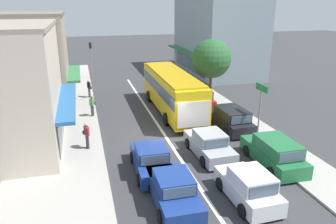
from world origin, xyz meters
TOP-DOWN VIEW (x-y plane):
  - ground_plane at (0.00, 0.00)m, footprint 140.00×140.00m
  - lane_centre_line at (0.00, 4.00)m, footprint 0.20×28.00m
  - sidewalk_left at (-6.80, 6.00)m, footprint 5.20×44.00m
  - kerb_right at (6.20, 6.00)m, footprint 2.80×44.00m
  - shopfront_mid_block at (-10.18, 9.93)m, footprint 9.02×7.20m
  - building_right_far at (11.48, 19.47)m, footprint 8.10×13.77m
  - city_bus at (1.84, 5.54)m, footprint 2.80×10.87m
  - sedan_behind_bus_mid at (-1.59, -6.92)m, footprint 1.95×4.23m
  - sedan_queue_far_back at (-1.92, -3.83)m, footprint 1.99×4.25m
  - sedan_behind_bus_near at (1.76, -2.77)m, footprint 1.96×4.23m
  - hatchback_adjacent_lane_trail at (1.72, -7.58)m, footprint 1.89×3.74m
  - parked_wagon_kerb_front at (4.74, -4.85)m, footprint 1.99×4.53m
  - parked_wagon_kerb_second at (4.74, 0.74)m, footprint 2.03×4.55m
  - parked_wagon_kerb_third at (4.41, 6.46)m, footprint 1.99×4.53m
  - parked_wagon_kerb_rear at (4.48, 11.78)m, footprint 1.95×4.51m
  - traffic_light_downstreet at (-3.92, 19.56)m, footprint 0.32×0.24m
  - directional_road_sign at (6.10, -0.77)m, footprint 0.10×1.40m
  - street_tree_right at (5.81, 7.16)m, footprint 3.37×3.37m
  - pedestrian_with_handbag_near at (-5.10, -0.24)m, footprint 0.41×0.65m
  - pedestrian_browsing_midblock at (-4.52, 5.73)m, footprint 0.47×0.63m
  - pedestrian_far_walker at (-4.54, 11.17)m, footprint 0.39×0.65m

SIDE VIEW (x-z plane):
  - ground_plane at x=0.00m, z-range 0.00..0.00m
  - lane_centre_line at x=0.00m, z-range 0.00..0.01m
  - kerb_right at x=6.20m, z-range 0.00..0.12m
  - sidewalk_left at x=-6.80m, z-range 0.00..0.14m
  - sedan_behind_bus_mid at x=-1.59m, z-range -0.07..1.40m
  - sedan_queue_far_back at x=-1.92m, z-range -0.07..1.40m
  - sedan_behind_bus_near at x=1.76m, z-range -0.07..1.40m
  - hatchback_adjacent_lane_trail at x=1.72m, z-range -0.06..1.48m
  - parked_wagon_kerb_front at x=4.74m, z-range -0.04..1.53m
  - parked_wagon_kerb_second at x=4.74m, z-range -0.04..1.53m
  - parked_wagon_kerb_third at x=4.41m, z-range -0.04..1.53m
  - parked_wagon_kerb_rear at x=4.48m, z-range -0.04..1.53m
  - pedestrian_with_handbag_near at x=-5.10m, z-range 0.25..1.88m
  - pedestrian_browsing_midblock at x=-4.52m, z-range 0.25..1.88m
  - pedestrian_far_walker at x=-4.54m, z-range 0.25..1.88m
  - city_bus at x=1.84m, z-range 0.27..3.49m
  - directional_road_sign at x=6.10m, z-range 0.88..4.48m
  - traffic_light_downstreet at x=-3.92m, z-range 0.75..4.95m
  - shopfront_mid_block at x=-10.18m, z-range 0.00..7.76m
  - street_tree_right at x=5.81m, z-range 1.10..6.71m
  - building_right_far at x=11.48m, z-range -0.01..9.45m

